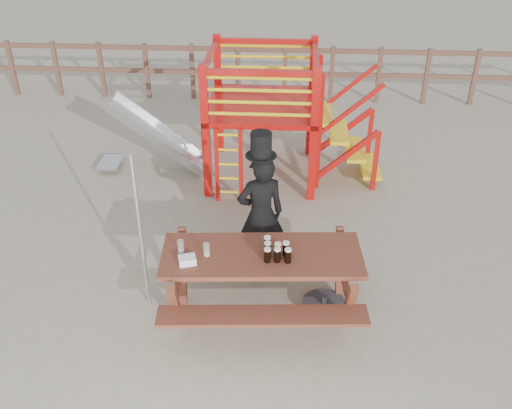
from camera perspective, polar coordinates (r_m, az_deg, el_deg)
ground at (r=6.73m, az=-2.83°, el=-11.32°), size 60.00×60.00×0.00m
back_fence at (r=12.52m, az=0.56°, el=13.60°), size 15.09×0.09×1.20m
playground_fort at (r=9.19m, az=0.16°, el=9.09°), size 4.71×1.84×2.10m
picnic_table at (r=6.45m, az=0.57°, el=-7.18°), size 2.30×1.67×0.85m
man_with_hat at (r=6.97m, az=0.48°, el=-0.73°), size 0.68×0.55×1.91m
metal_pole at (r=6.42m, az=-11.44°, el=-3.02°), size 0.04×0.04×1.99m
parasol_base at (r=6.83m, az=6.82°, el=-10.09°), size 0.52×0.52×0.22m
paper_bag at (r=6.14m, az=-6.89°, el=-5.54°), size 0.21×0.19×0.08m
stout_pints at (r=6.15m, az=2.00°, el=-4.65°), size 0.30×0.29×0.17m
empty_glasses at (r=6.25m, az=-6.26°, el=-4.40°), size 0.36×0.11×0.15m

